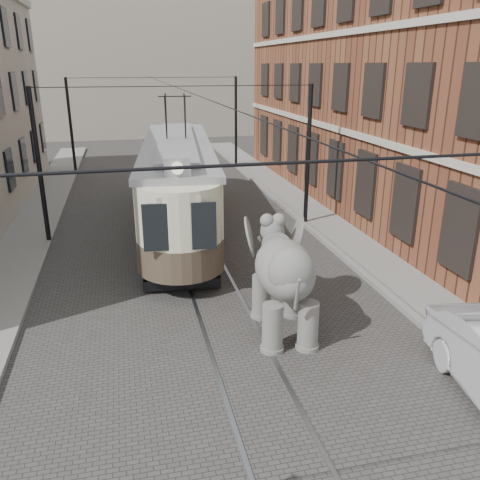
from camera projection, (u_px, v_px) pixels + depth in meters
name	position (u px, v px, depth m)	size (l,w,h in m)	color
ground	(214.00, 292.00, 15.59)	(120.00, 120.00, 0.00)	#3D3A38
tram_rails	(214.00, 292.00, 15.59)	(1.54, 80.00, 0.02)	slate
sidewalk_right	(389.00, 273.00, 16.85)	(2.00, 60.00, 0.15)	slate
brick_building	(402.00, 80.00, 24.22)	(8.00, 26.00, 12.00)	brown
distant_block	(142.00, 62.00, 50.00)	(28.00, 10.00, 14.00)	#A29786
catenary	(185.00, 167.00, 19.14)	(11.00, 30.20, 6.00)	black
tram	(177.00, 163.00, 21.15)	(2.90, 14.03, 5.57)	beige
elephant	(284.00, 284.00, 12.86)	(2.51, 4.56, 2.79)	#5F5C57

